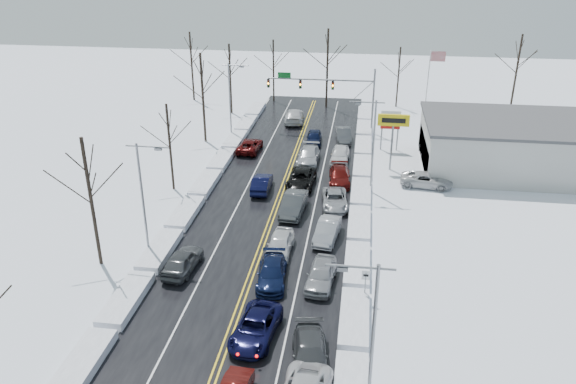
# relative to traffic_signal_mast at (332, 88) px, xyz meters

# --- Properties ---
(ground) EXTENTS (160.00, 160.00, 0.00)m
(ground) POSITION_rel_traffic_signal_mast_xyz_m (-3.45, -27.99, -5.48)
(ground) COLOR silver
(ground) RESTS_ON ground
(road_surface) EXTENTS (14.00, 84.00, 0.01)m
(road_surface) POSITION_rel_traffic_signal_mast_xyz_m (-3.45, -25.99, -5.47)
(road_surface) COLOR black
(road_surface) RESTS_ON ground
(snow_bank_left) EXTENTS (1.85, 72.00, 0.61)m
(snow_bank_left) POSITION_rel_traffic_signal_mast_xyz_m (-11.05, -25.99, -5.48)
(snow_bank_left) COLOR white
(snow_bank_left) RESTS_ON ground
(snow_bank_right) EXTENTS (1.85, 72.00, 0.61)m
(snow_bank_right) POSITION_rel_traffic_signal_mast_xyz_m (4.15, -25.99, -5.48)
(snow_bank_right) COLOR white
(snow_bank_right) RESTS_ON ground
(traffic_signal_mast) EXTENTS (13.28, 0.39, 8.00)m
(traffic_signal_mast) POSITION_rel_traffic_signal_mast_xyz_m (0.00, 0.00, 0.00)
(traffic_signal_mast) COLOR slate
(traffic_signal_mast) RESTS_ON ground
(tires_plus_sign) EXTENTS (3.20, 0.34, 6.00)m
(tires_plus_sign) POSITION_rel_traffic_signal_mast_xyz_m (7.05, -12.00, -0.49)
(tires_plus_sign) COLOR slate
(tires_plus_sign) RESTS_ON ground
(used_vehicles_sign) EXTENTS (2.20, 0.22, 4.65)m
(used_vehicles_sign) POSITION_rel_traffic_signal_mast_xyz_m (7.05, -5.99, -2.16)
(used_vehicles_sign) COLOR slate
(used_vehicles_sign) RESTS_ON ground
(speed_limit_sign) EXTENTS (0.55, 0.09, 2.35)m
(speed_limit_sign) POSITION_rel_traffic_signal_mast_xyz_m (4.75, -35.99, -3.84)
(speed_limit_sign) COLOR slate
(speed_limit_sign) RESTS_ON ground
(flagpole) EXTENTS (1.87, 1.20, 10.00)m
(flagpole) POSITION_rel_traffic_signal_mast_xyz_m (11.72, 2.01, 0.45)
(flagpole) COLOR silver
(flagpole) RESTS_ON ground
(dealership_building) EXTENTS (20.40, 12.40, 5.30)m
(dealership_building) POSITION_rel_traffic_signal_mast_xyz_m (20.53, -9.99, -2.82)
(dealership_building) COLOR #B1B2AD
(dealership_building) RESTS_ON ground
(streetlight_se) EXTENTS (3.20, 0.25, 9.00)m
(streetlight_se) POSITION_rel_traffic_signal_mast_xyz_m (4.85, -45.99, -0.17)
(streetlight_se) COLOR slate
(streetlight_se) RESTS_ON ground
(streetlight_ne) EXTENTS (3.20, 0.25, 9.00)m
(streetlight_ne) POSITION_rel_traffic_signal_mast_xyz_m (4.85, -17.99, -0.17)
(streetlight_ne) COLOR slate
(streetlight_ne) RESTS_ON ground
(streetlight_sw) EXTENTS (3.20, 0.25, 9.00)m
(streetlight_sw) POSITION_rel_traffic_signal_mast_xyz_m (-11.74, -31.99, -0.17)
(streetlight_sw) COLOR slate
(streetlight_sw) RESTS_ON ground
(streetlight_nw) EXTENTS (3.20, 0.25, 9.00)m
(streetlight_nw) POSITION_rel_traffic_signal_mast_xyz_m (-11.74, -3.99, -0.17)
(streetlight_nw) COLOR slate
(streetlight_nw) RESTS_ON ground
(tree_left_b) EXTENTS (4.00, 4.00, 10.00)m
(tree_left_b) POSITION_rel_traffic_signal_mast_xyz_m (-14.95, -33.99, 1.51)
(tree_left_b) COLOR #2D231C
(tree_left_b) RESTS_ON ground
(tree_left_c) EXTENTS (3.40, 3.40, 8.50)m
(tree_left_c) POSITION_rel_traffic_signal_mast_xyz_m (-13.95, -19.99, 0.46)
(tree_left_c) COLOR #2D231C
(tree_left_c) RESTS_ON ground
(tree_left_d) EXTENTS (4.20, 4.20, 10.50)m
(tree_left_d) POSITION_rel_traffic_signal_mast_xyz_m (-14.65, -5.99, 1.86)
(tree_left_d) COLOR #2D231C
(tree_left_d) RESTS_ON ground
(tree_left_e) EXTENTS (3.80, 3.80, 9.50)m
(tree_left_e) POSITION_rel_traffic_signal_mast_xyz_m (-14.25, 6.01, 1.16)
(tree_left_e) COLOR #2D231C
(tree_left_e) RESTS_ON ground
(tree_far_a) EXTENTS (4.00, 4.00, 10.00)m
(tree_far_a) POSITION_rel_traffic_signal_mast_xyz_m (-21.45, 12.01, 1.51)
(tree_far_a) COLOR #2D231C
(tree_far_a) RESTS_ON ground
(tree_far_b) EXTENTS (3.60, 3.60, 9.00)m
(tree_far_b) POSITION_rel_traffic_signal_mast_xyz_m (-9.45, 13.01, 0.81)
(tree_far_b) COLOR #2D231C
(tree_far_b) RESTS_ON ground
(tree_far_c) EXTENTS (4.40, 4.40, 11.00)m
(tree_far_c) POSITION_rel_traffic_signal_mast_xyz_m (-1.45, 11.01, 2.21)
(tree_far_c) COLOR #2D231C
(tree_far_c) RESTS_ON ground
(tree_far_d) EXTENTS (3.40, 3.40, 8.50)m
(tree_far_d) POSITION_rel_traffic_signal_mast_xyz_m (8.55, 12.51, 0.46)
(tree_far_d) COLOR #2D231C
(tree_far_d) RESTS_ON ground
(tree_far_e) EXTENTS (4.20, 4.20, 10.50)m
(tree_far_e) POSITION_rel_traffic_signal_mast_xyz_m (24.55, 13.01, 1.86)
(tree_far_e) COLOR #2D231C
(tree_far_e) RESTS_ON ground
(queued_car_2) EXTENTS (2.93, 5.37, 1.43)m
(queued_car_2) POSITION_rel_traffic_signal_mast_xyz_m (-1.78, -40.75, -5.48)
(queued_car_2) COLOR black
(queued_car_2) RESTS_ON ground
(queued_car_3) EXTENTS (2.43, 5.08, 1.43)m
(queued_car_3) POSITION_rel_traffic_signal_mast_xyz_m (-1.81, -34.63, -5.48)
(queued_car_3) COLOR #0B1332
(queued_car_3) RESTS_ON ground
(queued_car_4) EXTENTS (1.95, 4.60, 1.55)m
(queued_car_4) POSITION_rel_traffic_signal_mast_xyz_m (-1.84, -30.57, -5.48)
(queued_car_4) COLOR silver
(queued_car_4) RESTS_ON ground
(queued_car_5) EXTENTS (2.14, 5.27, 1.70)m
(queued_car_5) POSITION_rel_traffic_signal_mast_xyz_m (-1.69, -23.55, -5.48)
(queued_car_5) COLOR #3D4042
(queued_car_5) RESTS_ON ground
(queued_car_6) EXTENTS (2.74, 5.56, 1.52)m
(queued_car_6) POSITION_rel_traffic_signal_mast_xyz_m (-1.72, -17.53, -5.48)
(queued_car_6) COLOR black
(queued_car_6) RESTS_ON ground
(queued_car_7) EXTENTS (2.27, 5.48, 1.59)m
(queued_car_7) POSITION_rel_traffic_signal_mast_xyz_m (-1.67, -11.30, -5.48)
(queued_car_7) COLOR #ACAEB4
(queued_car_7) RESTS_ON ground
(queued_car_8) EXTENTS (1.94, 4.39, 1.47)m
(queued_car_8) POSITION_rel_traffic_signal_mast_xyz_m (-1.67, -5.00, -5.48)
(queued_car_8) COLOR black
(queued_car_8) RESTS_ON ground
(queued_car_11) EXTENTS (2.72, 5.26, 1.46)m
(queued_car_11) POSITION_rel_traffic_signal_mast_xyz_m (1.75, -42.67, -5.48)
(queued_car_11) COLOR #393B3E
(queued_car_11) RESTS_ON ground
(queued_car_12) EXTENTS (2.25, 4.78, 1.58)m
(queued_car_12) POSITION_rel_traffic_signal_mast_xyz_m (1.68, -34.42, -5.48)
(queued_car_12) COLOR #919398
(queued_car_12) RESTS_ON ground
(queued_car_13) EXTENTS (2.18, 4.79, 1.52)m
(queued_car_13) POSITION_rel_traffic_signal_mast_xyz_m (1.62, -27.90, -5.48)
(queued_car_13) COLOR #9FA1A7
(queued_car_13) RESTS_ON ground
(queued_car_14) EXTENTS (2.77, 5.11, 1.36)m
(queued_car_14) POSITION_rel_traffic_signal_mast_xyz_m (1.83, -21.75, -5.48)
(queued_car_14) COLOR #989AA0
(queued_car_14) RESTS_ON ground
(queued_car_15) EXTENTS (2.38, 5.16, 1.46)m
(queued_car_15) POSITION_rel_traffic_signal_mast_xyz_m (1.97, -16.29, -5.48)
(queued_car_15) COLOR #4C0C0A
(queued_car_15) RESTS_ON ground
(queued_car_16) EXTENTS (2.07, 4.91, 1.66)m
(queued_car_16) POSITION_rel_traffic_signal_mast_xyz_m (1.69, -10.63, -5.48)
(queued_car_16) COLOR silver
(queued_car_16) RESTS_ON ground
(queued_car_17) EXTENTS (2.20, 4.95, 1.58)m
(queued_car_17) POSITION_rel_traffic_signal_mast_xyz_m (1.74, -3.69, -5.48)
(queued_car_17) COLOR #424548
(queued_car_17) RESTS_ON ground
(oncoming_car_0) EXTENTS (1.74, 4.65, 1.52)m
(oncoming_car_0) POSITION_rel_traffic_signal_mast_xyz_m (-5.35, -19.19, -5.48)
(oncoming_car_0) COLOR black
(oncoming_car_0) RESTS_ON ground
(oncoming_car_1) EXTENTS (2.52, 5.07, 1.38)m
(oncoming_car_1) POSITION_rel_traffic_signal_mast_xyz_m (-8.68, -8.63, -5.48)
(oncoming_car_1) COLOR #480909
(oncoming_car_1) RESTS_ON ground
(oncoming_car_2) EXTENTS (2.90, 6.11, 1.72)m
(oncoming_car_2) POSITION_rel_traffic_signal_mast_xyz_m (-5.13, 3.17, -5.48)
(oncoming_car_2) COLOR silver
(oncoming_car_2) RESTS_ON ground
(oncoming_car_3) EXTENTS (2.27, 4.81, 1.59)m
(oncoming_car_3) POSITION_rel_traffic_signal_mast_xyz_m (-8.54, -34.03, -5.48)
(oncoming_car_3) COLOR #44474A
(oncoming_car_3) RESTS_ON ground
(parked_car_0) EXTENTS (5.30, 2.89, 1.41)m
(parked_car_0) POSITION_rel_traffic_signal_mast_xyz_m (10.47, -16.00, -5.48)
(parked_car_0) COLOR silver
(parked_car_0) RESTS_ON ground
(parked_car_1) EXTENTS (2.67, 5.30, 1.48)m
(parked_car_1) POSITION_rel_traffic_signal_mast_xyz_m (13.45, -10.81, -5.48)
(parked_car_1) COLOR silver
(parked_car_1) RESTS_ON ground
(parked_car_2) EXTENTS (1.99, 4.79, 1.62)m
(parked_car_2) POSITION_rel_traffic_signal_mast_xyz_m (11.46, -7.42, -5.48)
(parked_car_2) COLOR black
(parked_car_2) RESTS_ON ground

